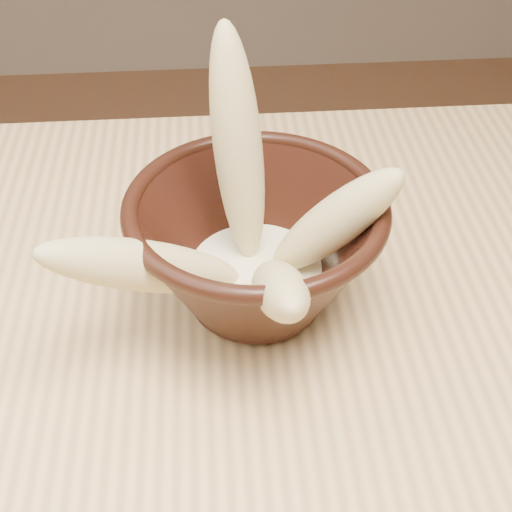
{
  "coord_description": "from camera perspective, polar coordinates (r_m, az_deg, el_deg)",
  "views": [
    {
      "loc": [
        0.18,
        -0.24,
        1.12
      ],
      "look_at": [
        0.21,
        0.13,
        0.8
      ],
      "focal_mm": 50.0,
      "sensor_mm": 36.0,
      "label": 1
    }
  ],
  "objects": [
    {
      "name": "bowl",
      "position": [
        0.48,
        0.0,
        0.73
      ],
      "size": [
        0.18,
        0.18,
        0.1
      ],
      "rotation": [
        0.0,
        0.0,
        -0.26
      ],
      "color": "black",
      "rests_on": "table"
    },
    {
      "name": "banana_left",
      "position": [
        0.44,
        -8.74,
        -0.81
      ],
      "size": [
        0.14,
        0.1,
        0.11
      ],
      "primitive_type": "ellipsoid",
      "rotation": [
        1.01,
        0.0,
        -1.1
      ],
      "color": "#CCBF78",
      "rests_on": "bowl"
    },
    {
      "name": "banana_front",
      "position": [
        0.43,
        1.88,
        -2.69
      ],
      "size": [
        0.04,
        0.12,
        0.1
      ],
      "primitive_type": "ellipsoid",
      "rotation": [
        0.98,
        0.0,
        0.03
      ],
      "color": "#CCBF78",
      "rests_on": "bowl"
    },
    {
      "name": "banana_right",
      "position": [
        0.46,
        6.25,
        2.67
      ],
      "size": [
        0.11,
        0.06,
        0.11
      ],
      "primitive_type": "ellipsoid",
      "rotation": [
        0.68,
        0.0,
        1.24
      ],
      "color": "#CCBF78",
      "rests_on": "bowl"
    },
    {
      "name": "milk_puddle",
      "position": [
        0.5,
        0.0,
        -1.32
      ],
      "size": [
        0.1,
        0.1,
        0.01
      ],
      "primitive_type": "cylinder",
      "color": "#F5EDC5",
      "rests_on": "bowl"
    },
    {
      "name": "banana_upright",
      "position": [
        0.47,
        -1.45,
        8.62
      ],
      "size": [
        0.05,
        0.07,
        0.17
      ],
      "primitive_type": "ellipsoid",
      "rotation": [
        0.21,
        0.0,
        3.52
      ],
      "color": "#CCBF78",
      "rests_on": "bowl"
    }
  ]
}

